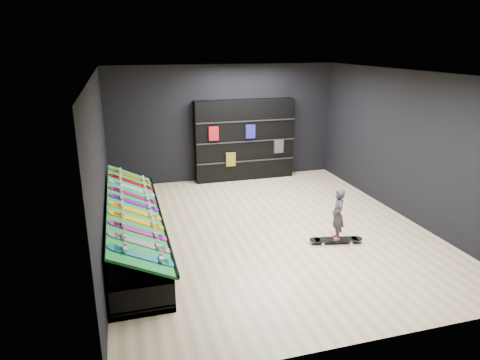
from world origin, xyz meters
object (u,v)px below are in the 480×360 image
object	(u,v)px
child	(337,224)
floor_skateboard	(336,241)
back_shelving	(245,140)
display_rack	(134,232)

from	to	relation	value
child	floor_skateboard	bearing A→B (deg)	180.00
back_shelving	child	xyz separation A→B (m)	(0.49, -4.25, -0.69)
back_shelving	floor_skateboard	size ratio (longest dim) A/B	2.70
display_rack	floor_skateboard	size ratio (longest dim) A/B	4.59
display_rack	child	size ratio (longest dim) A/B	7.90
back_shelving	floor_skateboard	xyz separation A→B (m)	(0.49, -4.25, -1.01)
display_rack	floor_skateboard	bearing A→B (deg)	-14.74
back_shelving	floor_skateboard	bearing A→B (deg)	-83.46
display_rack	child	world-z (taller)	child
display_rack	floor_skateboard	world-z (taller)	display_rack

